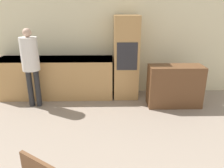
# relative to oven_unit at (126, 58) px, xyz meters

# --- Properties ---
(wall_back) EXTENTS (6.79, 0.05, 2.60)m
(wall_back) POSITION_rel_oven_unit_xyz_m (-0.36, 0.34, 0.37)
(wall_back) COLOR beige
(wall_back) RESTS_ON ground_plane
(kitchen_counter) EXTENTS (2.59, 0.60, 0.93)m
(kitchen_counter) POSITION_rel_oven_unit_xyz_m (-1.61, -0.01, -0.45)
(kitchen_counter) COLOR tan
(kitchen_counter) RESTS_ON ground_plane
(oven_unit) EXTENTS (0.55, 0.59, 1.87)m
(oven_unit) POSITION_rel_oven_unit_xyz_m (0.00, 0.00, 0.00)
(oven_unit) COLOR tan
(oven_unit) RESTS_ON ground_plane
(sideboard) EXTENTS (1.13, 0.45, 0.89)m
(sideboard) POSITION_rel_oven_unit_xyz_m (1.00, -0.56, -0.49)
(sideboard) COLOR brown
(sideboard) RESTS_ON ground_plane
(person_standing) EXTENTS (0.35, 0.35, 1.65)m
(person_standing) POSITION_rel_oven_unit_xyz_m (-1.99, -0.52, 0.09)
(person_standing) COLOR #262628
(person_standing) RESTS_ON ground_plane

